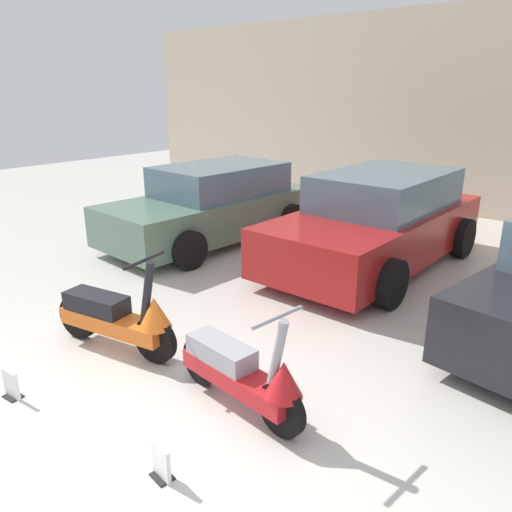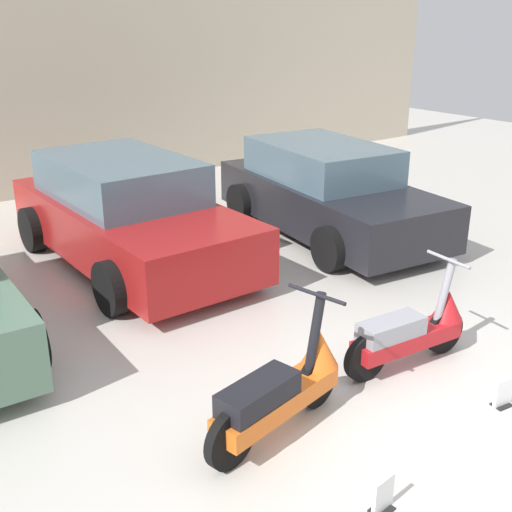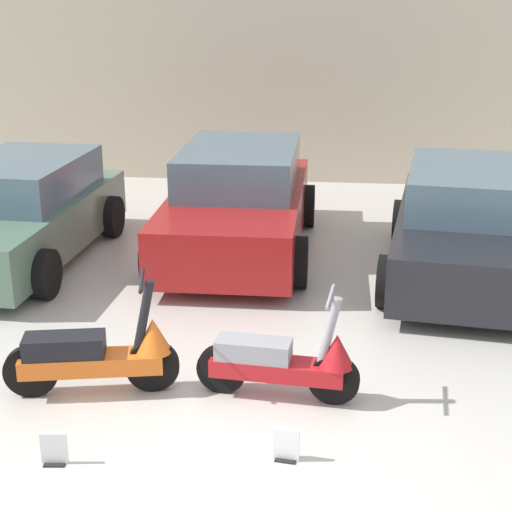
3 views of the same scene
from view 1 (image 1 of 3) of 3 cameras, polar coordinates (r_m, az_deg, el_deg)
The scene contains 8 objects.
ground_plane at distance 4.22m, azimuth -17.34°, elevation -19.58°, with size 28.00×28.00×0.00m, color beige.
wall_back at distance 11.07m, azimuth 25.93°, elevation 14.38°, with size 19.60×0.12×4.12m, color beige.
scooter_front_left at distance 5.22m, azimuth -15.44°, elevation -6.72°, with size 1.51×0.63×1.06m.
scooter_front_right at distance 4.17m, azimuth -1.48°, elevation -13.19°, with size 1.43×0.52×1.00m.
car_rear_left at distance 8.69m, azimuth -4.89°, elevation 5.81°, with size 2.00×3.91×1.30m.
car_rear_center at distance 7.64m, azimuth 13.73°, elevation 3.82°, with size 1.98×4.07×1.38m.
placard_near_left_scooter at distance 4.93m, azimuth -26.18°, elevation -13.16°, with size 0.20×0.14×0.26m.
placard_near_right_scooter at distance 3.76m, azimuth -10.78°, elevation -22.30°, with size 0.20×0.14×0.26m.
Camera 1 is at (2.94, -1.62, 2.56)m, focal length 35.00 mm.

